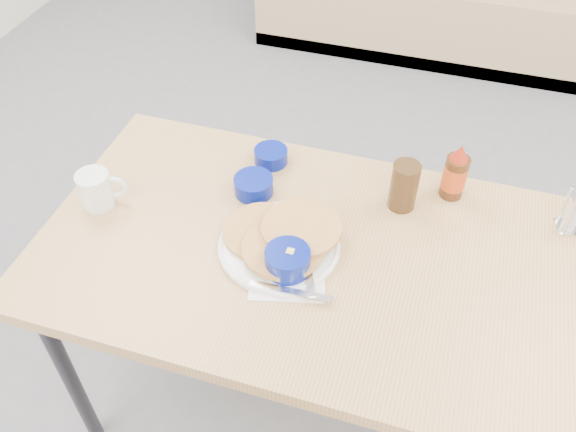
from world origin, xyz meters
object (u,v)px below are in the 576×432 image
(dining_table, at_px, (312,267))
(creamer_bowl, at_px, (271,156))
(butter_bowl, at_px, (254,186))
(syrup_bottle, at_px, (455,174))
(grits_setting, at_px, (288,264))
(coffee_mug, at_px, (97,189))
(amber_tumbler, at_px, (404,186))
(pancake_plate, at_px, (281,241))

(dining_table, relative_size, creamer_bowl, 14.37)
(butter_bowl, xyz_separation_m, syrup_bottle, (0.52, 0.15, 0.05))
(grits_setting, bearing_deg, coffee_mug, 171.40)
(grits_setting, bearing_deg, amber_tumbler, 55.03)
(pancake_plate, relative_size, grits_setting, 1.28)
(coffee_mug, distance_m, amber_tumbler, 0.82)
(creamer_bowl, bearing_deg, amber_tumbler, -9.90)
(dining_table, xyz_separation_m, coffee_mug, (-0.60, -0.00, 0.11))
(grits_setting, bearing_deg, syrup_bottle, 49.26)
(pancake_plate, bearing_deg, coffee_mug, 179.16)
(coffee_mug, xyz_separation_m, syrup_bottle, (0.91, 0.32, 0.02))
(coffee_mug, bearing_deg, pancake_plate, -0.84)
(coffee_mug, xyz_separation_m, creamer_bowl, (0.39, 0.30, -0.03))
(butter_bowl, height_order, syrup_bottle, syrup_bottle)
(amber_tumbler, relative_size, syrup_bottle, 0.82)
(creamer_bowl, height_order, butter_bowl, butter_bowl)
(grits_setting, height_order, syrup_bottle, syrup_bottle)
(pancake_plate, xyz_separation_m, grits_setting, (0.04, -0.08, 0.01))
(pancake_plate, height_order, creamer_bowl, pancake_plate)
(dining_table, height_order, creamer_bowl, creamer_bowl)
(amber_tumbler, bearing_deg, butter_bowl, -170.18)
(dining_table, height_order, amber_tumbler, amber_tumbler)
(dining_table, relative_size, grits_setting, 5.84)
(pancake_plate, xyz_separation_m, coffee_mug, (-0.52, 0.01, 0.03))
(dining_table, distance_m, coffee_mug, 0.61)
(coffee_mug, relative_size, butter_bowl, 1.16)
(grits_setting, bearing_deg, butter_bowl, 125.12)
(coffee_mug, height_order, creamer_bowl, coffee_mug)
(coffee_mug, height_order, syrup_bottle, syrup_bottle)
(dining_table, relative_size, coffee_mug, 11.15)
(amber_tumbler, bearing_deg, grits_setting, -124.97)
(coffee_mug, bearing_deg, syrup_bottle, 19.30)
(amber_tumbler, bearing_deg, pancake_plate, -137.66)
(pancake_plate, distance_m, syrup_bottle, 0.51)
(coffee_mug, distance_m, butter_bowl, 0.42)
(dining_table, xyz_separation_m, syrup_bottle, (0.31, 0.32, 0.14))
(dining_table, relative_size, amber_tumbler, 10.05)
(syrup_bottle, bearing_deg, coffee_mug, -160.70)
(pancake_plate, bearing_deg, dining_table, 6.79)
(amber_tumbler, distance_m, syrup_bottle, 0.15)
(creamer_bowl, relative_size, amber_tumbler, 0.70)
(pancake_plate, relative_size, coffee_mug, 2.45)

